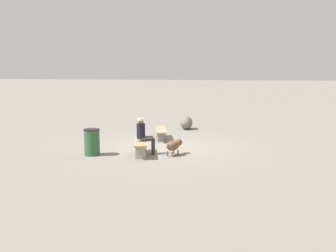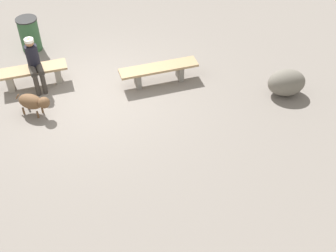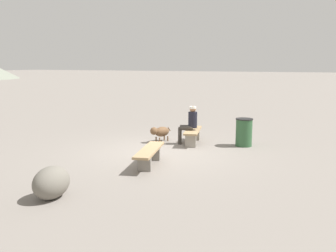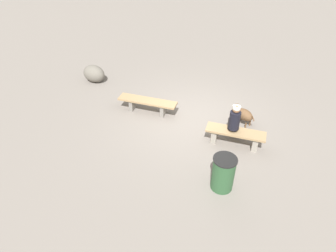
% 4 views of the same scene
% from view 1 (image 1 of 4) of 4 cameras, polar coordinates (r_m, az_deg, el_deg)
% --- Properties ---
extents(ground, '(210.00, 210.00, 0.06)m').
position_cam_1_polar(ground, '(13.83, -0.75, -3.33)').
color(ground, gray).
extents(bench_left, '(1.91, 0.83, 0.44)m').
position_cam_1_polar(bench_left, '(15.27, -1.07, -0.87)').
color(bench_left, gray).
rests_on(bench_left, ground).
extents(bench_right, '(1.64, 0.79, 0.46)m').
position_cam_1_polar(bench_right, '(12.48, -4.16, -3.01)').
color(bench_right, gray).
rests_on(bench_right, ground).
extents(seated_person, '(0.42, 0.61, 1.24)m').
position_cam_1_polar(seated_person, '(12.49, -3.67, -1.19)').
color(seated_person, black).
rests_on(seated_person, ground).
extents(dog, '(0.80, 0.53, 0.52)m').
position_cam_1_polar(dog, '(12.42, 0.93, -2.94)').
color(dog, brown).
rests_on(dog, ground).
extents(trash_bin, '(0.54, 0.54, 0.88)m').
position_cam_1_polar(trash_bin, '(12.66, -11.57, -2.43)').
color(trash_bin, '#2D5633').
rests_on(trash_bin, ground).
extents(boulder, '(0.89, 0.64, 0.64)m').
position_cam_1_polar(boulder, '(17.98, 2.82, 0.51)').
color(boulder, '#6B665B').
rests_on(boulder, ground).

